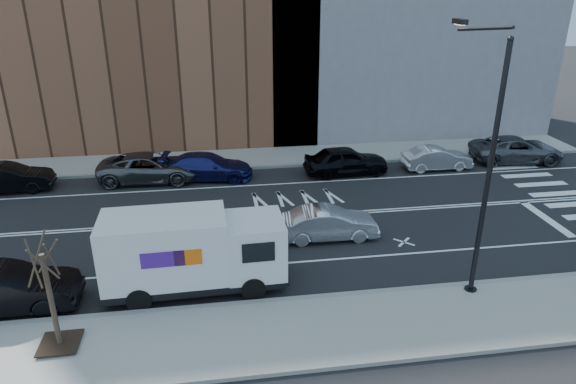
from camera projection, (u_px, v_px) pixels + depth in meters
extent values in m
plane|color=black|center=(259.00, 219.00, 24.53)|extent=(120.00, 120.00, 0.00)
cube|color=gray|center=(286.00, 334.00, 16.47)|extent=(44.00, 3.60, 0.15)
cube|color=gray|center=(246.00, 158.00, 32.54)|extent=(44.00, 3.60, 0.15)
cube|color=gray|center=(279.00, 301.00, 18.11)|extent=(44.00, 0.25, 0.17)
cube|color=gray|center=(248.00, 168.00, 30.89)|extent=(44.00, 0.25, 0.17)
cylinder|color=black|center=(488.00, 178.00, 17.01)|extent=(0.18, 0.18, 9.00)
cylinder|color=black|center=(470.00, 291.00, 18.70)|extent=(0.44, 0.44, 0.20)
sphere|color=black|center=(511.00, 39.00, 15.30)|extent=(0.20, 0.20, 0.20)
cylinder|color=black|center=(483.00, 29.00, 16.79)|extent=(0.11, 3.49, 0.48)
cube|color=black|center=(460.00, 22.00, 18.30)|extent=(0.25, 0.80, 0.18)
cube|color=#FFF2CC|center=(460.00, 24.00, 18.34)|extent=(0.18, 0.55, 0.03)
cube|color=black|center=(60.00, 343.00, 15.82)|extent=(1.20, 1.20, 0.04)
cylinder|color=#382B1E|center=(51.00, 301.00, 15.23)|extent=(0.16, 0.16, 3.20)
cylinder|color=#382B1E|center=(52.00, 260.00, 14.73)|extent=(0.06, 0.80, 1.44)
cylinder|color=#382B1E|center=(48.00, 256.00, 14.92)|extent=(0.81, 0.31, 1.19)
cylinder|color=#382B1E|center=(37.00, 258.00, 14.80)|extent=(0.58, 0.76, 1.50)
cylinder|color=#382B1E|center=(34.00, 264.00, 14.53)|extent=(0.47, 0.61, 1.37)
cylinder|color=#382B1E|center=(43.00, 264.00, 14.49)|extent=(0.72, 0.29, 1.13)
cube|color=black|center=(194.00, 277.00, 18.84)|extent=(6.48, 2.33, 0.31)
cube|color=silver|center=(255.00, 245.00, 18.76)|extent=(2.13, 2.28, 2.07)
cube|color=black|center=(283.00, 235.00, 18.81)|extent=(0.11, 1.92, 0.98)
cube|color=black|center=(258.00, 253.00, 17.62)|extent=(1.14, 0.07, 0.73)
cube|color=black|center=(251.00, 224.00, 19.67)|extent=(1.14, 0.07, 0.73)
cube|color=black|center=(282.00, 267.00, 19.32)|extent=(0.21, 2.08, 0.36)
cube|color=silver|center=(165.00, 247.00, 18.17)|extent=(4.41, 2.39, 2.38)
cube|color=#47198C|center=(163.00, 260.00, 17.05)|extent=(1.45, 0.06, 0.57)
cube|color=orange|center=(188.00, 258.00, 17.19)|extent=(0.93, 0.04, 0.57)
cube|color=#47198C|center=(166.00, 229.00, 19.17)|extent=(1.45, 0.06, 0.57)
cube|color=orange|center=(188.00, 227.00, 19.30)|extent=(0.93, 0.04, 0.57)
cylinder|color=black|center=(253.00, 288.00, 18.24)|extent=(0.88, 0.31, 0.87)
cylinder|color=black|center=(247.00, 259.00, 20.12)|extent=(0.88, 0.31, 0.87)
cylinder|color=black|center=(139.00, 299.00, 17.61)|extent=(0.88, 0.31, 0.87)
cylinder|color=black|center=(144.00, 268.00, 19.49)|extent=(0.88, 0.31, 0.87)
imported|color=black|center=(7.00, 178.00, 27.40)|extent=(4.73, 1.99, 1.52)
imported|color=#4E5156|center=(150.00, 167.00, 28.87)|extent=(5.77, 2.86, 1.57)
imported|color=navy|center=(207.00, 166.00, 29.16)|extent=(5.34, 2.74, 1.48)
imported|color=black|center=(346.00, 160.00, 29.86)|extent=(4.96, 2.22, 1.66)
imported|color=silver|center=(437.00, 158.00, 30.68)|extent=(4.14, 1.51, 1.36)
imported|color=#4C4E54|center=(517.00, 149.00, 31.97)|extent=(5.86, 3.22, 1.56)
imported|color=silver|center=(329.00, 223.00, 22.47)|extent=(4.31, 1.56, 1.41)
imported|color=black|center=(4.00, 290.00, 17.49)|extent=(4.94, 1.85, 1.61)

